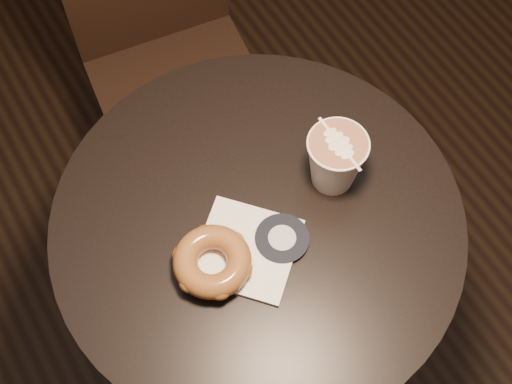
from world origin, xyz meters
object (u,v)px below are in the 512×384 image
chair (163,34)px  doughnut (212,262)px  pastry_bag (247,250)px  latte_cup (335,161)px  cafe_table (257,264)px

chair → doughnut: bearing=-100.9°
pastry_bag → latte_cup: (0.20, 0.04, 0.05)m
pastry_bag → doughnut: 0.07m
cafe_table → latte_cup: latte_cup is taller
doughnut → latte_cup: 0.26m
chair → doughnut: 0.72m
doughnut → latte_cup: size_ratio=1.11×
pastry_bag → latte_cup: 0.21m
chair → doughnut: (-0.22, -0.65, 0.24)m
chair → latte_cup: size_ratio=8.52×
pastry_bag → doughnut: bearing=137.3°
chair → pastry_bag: bearing=-95.8°
latte_cup → pastry_bag: bearing=-168.3°
chair → pastry_bag: 0.70m
chair → latte_cup: bearing=-78.5°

